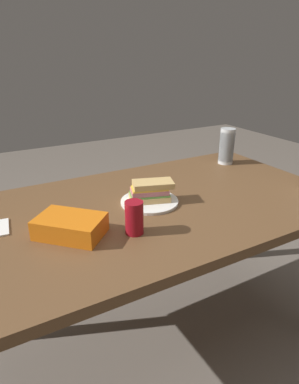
{
  "coord_description": "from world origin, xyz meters",
  "views": [
    {
      "loc": [
        -0.63,
        -1.1,
        1.36
      ],
      "look_at": [
        -0.02,
        0.01,
        0.81
      ],
      "focal_mm": 30.42,
      "sensor_mm": 36.0,
      "label": 1
    }
  ],
  "objects_px": {
    "sandwich": "(150,191)",
    "soda_can_red": "(134,218)",
    "plastic_cup_stack": "(227,146)",
    "dining_table": "(154,222)",
    "paper_plate": "(150,201)",
    "chip_bag": "(70,226)"
  },
  "relations": [
    {
      "from": "paper_plate",
      "to": "soda_can_red",
      "type": "relative_size",
      "value": 2.03
    },
    {
      "from": "soda_can_red",
      "to": "plastic_cup_stack",
      "type": "height_order",
      "value": "plastic_cup_stack"
    },
    {
      "from": "dining_table",
      "to": "plastic_cup_stack",
      "type": "xyz_separation_m",
      "value": [
        0.63,
        0.27,
        0.19
      ]
    },
    {
      "from": "paper_plate",
      "to": "plastic_cup_stack",
      "type": "xyz_separation_m",
      "value": [
        0.65,
        0.26,
        0.1
      ]
    },
    {
      "from": "soda_can_red",
      "to": "chip_bag",
      "type": "height_order",
      "value": "soda_can_red"
    },
    {
      "from": "sandwich",
      "to": "paper_plate",
      "type": "bearing_deg",
      "value": -171.99
    },
    {
      "from": "paper_plate",
      "to": "chip_bag",
      "type": "relative_size",
      "value": 1.08
    },
    {
      "from": "sandwich",
      "to": "dining_table",
      "type": "bearing_deg",
      "value": -36.64
    },
    {
      "from": "chip_bag",
      "to": "dining_table",
      "type": "bearing_deg",
      "value": 57.61
    },
    {
      "from": "dining_table",
      "to": "chip_bag",
      "type": "xyz_separation_m",
      "value": [
        -0.39,
        -0.09,
        0.13
      ]
    },
    {
      "from": "sandwich",
      "to": "chip_bag",
      "type": "height_order",
      "value": "sandwich"
    },
    {
      "from": "soda_can_red",
      "to": "plastic_cup_stack",
      "type": "relative_size",
      "value": 0.6
    },
    {
      "from": "dining_table",
      "to": "paper_plate",
      "type": "xyz_separation_m",
      "value": [
        -0.02,
        0.01,
        0.1
      ]
    },
    {
      "from": "soda_can_red",
      "to": "chip_bag",
      "type": "relative_size",
      "value": 0.53
    },
    {
      "from": "sandwich",
      "to": "soda_can_red",
      "type": "relative_size",
      "value": 1.66
    },
    {
      "from": "chip_bag",
      "to": "plastic_cup_stack",
      "type": "height_order",
      "value": "plastic_cup_stack"
    },
    {
      "from": "soda_can_red",
      "to": "sandwich",
      "type": "bearing_deg",
      "value": 48.5
    },
    {
      "from": "dining_table",
      "to": "plastic_cup_stack",
      "type": "relative_size",
      "value": 8.14
    },
    {
      "from": "dining_table",
      "to": "soda_can_red",
      "type": "xyz_separation_m",
      "value": [
        -0.19,
        -0.19,
        0.15
      ]
    },
    {
      "from": "dining_table",
      "to": "sandwich",
      "type": "height_order",
      "value": "sandwich"
    },
    {
      "from": "soda_can_red",
      "to": "paper_plate",
      "type": "bearing_deg",
      "value": 49.1
    },
    {
      "from": "paper_plate",
      "to": "plastic_cup_stack",
      "type": "height_order",
      "value": "plastic_cup_stack"
    }
  ]
}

